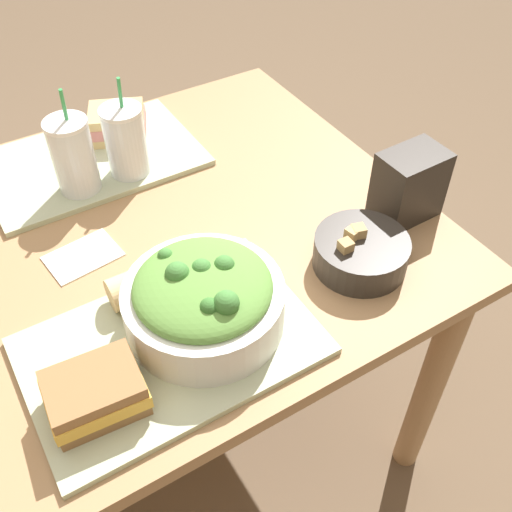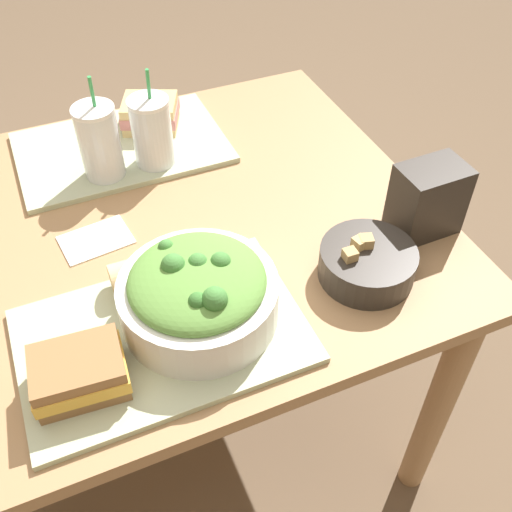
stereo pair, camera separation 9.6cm
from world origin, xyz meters
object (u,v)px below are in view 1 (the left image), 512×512
(sandwich_far, at_px, (117,123))
(drink_cup_dark, at_px, (74,158))
(salad_bowl, at_px, (204,299))
(soup_bowl, at_px, (361,251))
(napkin_folded, at_px, (83,256))
(sandwich_near, at_px, (95,393))
(drink_cup_red, at_px, (126,143))
(baguette_near, at_px, (160,277))
(chip_bag, at_px, (409,185))

(sandwich_far, xyz_separation_m, drink_cup_dark, (-0.14, -0.14, 0.04))
(salad_bowl, bearing_deg, soup_bowl, -3.43)
(soup_bowl, bearing_deg, napkin_folded, 146.57)
(drink_cup_dark, distance_m, napkin_folded, 0.21)
(soup_bowl, xyz_separation_m, sandwich_near, (-0.50, -0.04, 0.01))
(sandwich_far, distance_m, drink_cup_red, 0.14)
(baguette_near, distance_m, drink_cup_dark, 0.34)
(soup_bowl, relative_size, sandwich_near, 1.19)
(soup_bowl, bearing_deg, salad_bowl, 176.57)
(sandwich_far, distance_m, drink_cup_dark, 0.20)
(baguette_near, relative_size, drink_cup_dark, 0.75)
(baguette_near, xyz_separation_m, sandwich_far, (0.12, 0.47, 0.00))
(soup_bowl, bearing_deg, sandwich_far, 109.95)
(soup_bowl, distance_m, drink_cup_red, 0.52)
(drink_cup_red, relative_size, napkin_folded, 1.56)
(drink_cup_red, height_order, napkin_folded, drink_cup_red)
(drink_cup_red, bearing_deg, salad_bowl, -97.15)
(soup_bowl, xyz_separation_m, baguette_near, (-0.33, 0.12, 0.01))
(soup_bowl, height_order, sandwich_near, soup_bowl)
(sandwich_far, height_order, napkin_folded, sandwich_far)
(sandwich_far, xyz_separation_m, chip_bag, (0.37, -0.52, 0.03))
(sandwich_near, bearing_deg, salad_bowl, 20.27)
(soup_bowl, relative_size, baguette_near, 1.02)
(sandwich_near, relative_size, sandwich_far, 0.92)
(sandwich_near, xyz_separation_m, drink_cup_dark, (0.15, 0.49, 0.04))
(drink_cup_dark, bearing_deg, drink_cup_red, 0.00)
(chip_bag, bearing_deg, napkin_folded, 158.90)
(soup_bowl, height_order, sandwich_far, soup_bowl)
(soup_bowl, bearing_deg, baguette_near, 160.00)
(baguette_near, bearing_deg, chip_bag, -95.66)
(salad_bowl, xyz_separation_m, chip_bag, (0.46, 0.05, 0.00))
(drink_cup_dark, bearing_deg, sandwich_far, 44.64)
(drink_cup_red, xyz_separation_m, chip_bag, (0.40, -0.39, -0.01))
(baguette_near, relative_size, sandwich_far, 1.08)
(drink_cup_dark, xyz_separation_m, napkin_folded, (-0.06, -0.18, -0.08))
(sandwich_far, distance_m, chip_bag, 0.64)
(soup_bowl, bearing_deg, chip_bag, 22.12)
(baguette_near, relative_size, napkin_folded, 1.21)
(soup_bowl, xyz_separation_m, sandwich_far, (-0.21, 0.59, 0.01))
(soup_bowl, relative_size, drink_cup_red, 0.79)
(drink_cup_red, bearing_deg, sandwich_near, -117.53)
(sandwich_far, height_order, drink_cup_dark, drink_cup_dark)
(sandwich_near, bearing_deg, chip_bag, 13.42)
(napkin_folded, bearing_deg, drink_cup_dark, 70.43)
(baguette_near, distance_m, drink_cup_red, 0.35)
(soup_bowl, bearing_deg, sandwich_near, -175.50)
(sandwich_near, xyz_separation_m, chip_bag, (0.66, 0.10, 0.03))
(napkin_folded, bearing_deg, sandwich_near, -105.34)
(drink_cup_dark, relative_size, napkin_folded, 1.62)
(soup_bowl, distance_m, baguette_near, 0.35)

